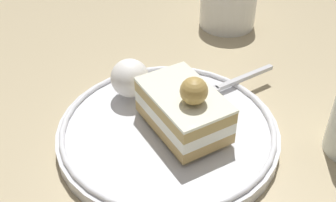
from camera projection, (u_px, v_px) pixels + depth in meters
name	position (u px, v px, depth m)	size (l,w,h in m)	color
ground_plane	(144.00, 136.00, 0.45)	(2.40, 2.40, 0.00)	tan
dessert_plate	(168.00, 131.00, 0.44)	(0.23, 0.23, 0.02)	white
cake_slice	(184.00, 108.00, 0.42)	(0.11, 0.10, 0.07)	tan
whipped_cream_dollop	(130.00, 78.00, 0.47)	(0.04, 0.04, 0.04)	white
fork	(229.00, 84.00, 0.49)	(0.07, 0.11, 0.00)	silver
drink_glass_near	(228.00, 4.00, 0.63)	(0.08, 0.08, 0.07)	white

